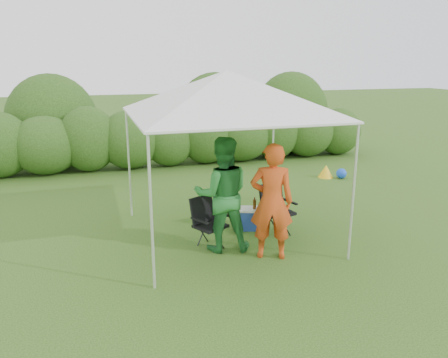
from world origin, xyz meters
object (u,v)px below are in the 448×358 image
object	(u,v)px
chair_right	(275,206)
chair_left	(207,219)
cooler	(250,218)
canopy	(227,93)
man	(272,202)
woman	(222,194)

from	to	relation	value
chair_right	chair_left	world-z (taller)	chair_right
cooler	canopy	bearing A→B (deg)	-145.12
man	chair_right	bearing A→B (deg)	-96.49
man	cooler	world-z (taller)	man
cooler	chair_left	bearing A→B (deg)	-133.31
canopy	chair_right	xyz separation A→B (m)	(0.86, -0.13, -1.97)
chair_left	canopy	bearing A→B (deg)	11.63
canopy	chair_left	distance (m)	2.07
canopy	chair_left	bearing A→B (deg)	-141.12
chair_left	chair_right	bearing A→B (deg)	-17.15
man	chair_left	bearing A→B (deg)	-18.73
canopy	man	size ratio (longest dim) A/B	1.71
canopy	chair_left	world-z (taller)	canopy
chair_right	woman	distance (m)	1.26
canopy	cooler	distance (m)	2.33
chair_left	woman	distance (m)	0.53
canopy	cooler	bearing A→B (deg)	16.47
woman	cooler	distance (m)	1.26
chair_left	man	bearing A→B (deg)	-67.13
chair_right	man	world-z (taller)	man
canopy	man	bearing A→B (deg)	-70.35
chair_left	cooler	bearing A→B (deg)	1.04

